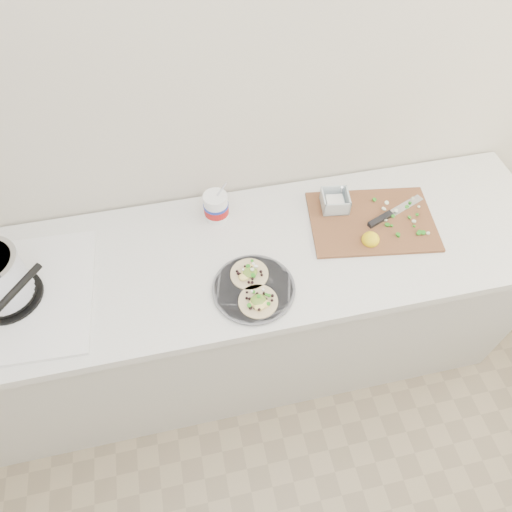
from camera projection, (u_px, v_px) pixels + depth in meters
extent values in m
cube|color=beige|center=(219.00, 112.00, 1.55)|extent=(3.50, 0.05, 2.60)
cube|color=beige|center=(242.00, 314.00, 2.07)|extent=(2.40, 0.62, 0.86)
cube|color=silver|center=(240.00, 258.00, 1.70)|extent=(2.44, 0.66, 0.04)
cube|color=silver|center=(11.00, 298.00, 1.56)|extent=(0.58, 0.54, 0.01)
cylinder|color=black|center=(9.00, 296.00, 1.55)|extent=(0.22, 0.22, 0.01)
torus|color=black|center=(7.00, 293.00, 1.54)|extent=(0.19, 0.19, 0.02)
cylinder|color=#55565C|center=(254.00, 289.00, 1.59)|extent=(0.28, 0.28, 0.01)
cylinder|color=#55565C|center=(254.00, 288.00, 1.58)|extent=(0.29, 0.29, 0.00)
cylinder|color=white|center=(216.00, 206.00, 1.76)|extent=(0.09, 0.09, 0.11)
cylinder|color=#A61212|center=(216.00, 208.00, 1.76)|extent=(0.10, 0.10, 0.04)
cylinder|color=#192D99|center=(216.00, 205.00, 1.75)|extent=(0.10, 0.10, 0.01)
cube|color=brown|center=(372.00, 221.00, 1.78)|extent=(0.52, 0.40, 0.01)
cube|color=white|center=(335.00, 203.00, 1.80)|extent=(0.07, 0.07, 0.03)
ellipsoid|color=yellow|center=(371.00, 238.00, 1.69)|extent=(0.07, 0.07, 0.06)
cube|color=silver|center=(405.00, 206.00, 1.81)|extent=(0.18, 0.10, 0.00)
cube|color=black|center=(380.00, 219.00, 1.76)|extent=(0.11, 0.06, 0.02)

